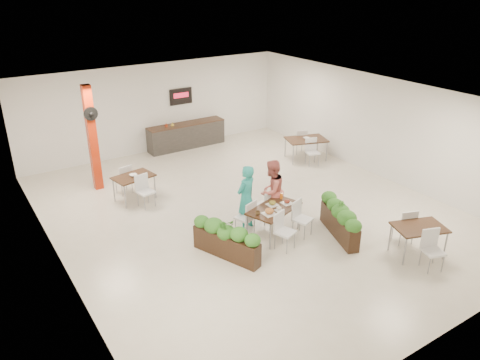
# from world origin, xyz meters

# --- Properties ---
(ground) EXTENTS (12.00, 12.00, 0.00)m
(ground) POSITION_xyz_m (0.00, 0.00, 0.00)
(ground) COLOR beige
(ground) RESTS_ON ground
(room_shell) EXTENTS (10.10, 12.10, 3.22)m
(room_shell) POSITION_xyz_m (0.00, 0.00, 2.01)
(room_shell) COLOR white
(room_shell) RESTS_ON ground
(red_column) EXTENTS (0.40, 0.41, 3.20)m
(red_column) POSITION_xyz_m (-3.00, 3.79, 1.64)
(red_column) COLOR #AC260B
(red_column) RESTS_ON ground
(service_counter) EXTENTS (3.00, 0.64, 2.20)m
(service_counter) POSITION_xyz_m (1.00, 5.65, 0.49)
(service_counter) COLOR #2A2725
(service_counter) RESTS_ON ground
(main_table) EXTENTS (1.68, 1.93, 0.92)m
(main_table) POSITION_xyz_m (-0.19, -1.41, 0.64)
(main_table) COLOR #311F10
(main_table) RESTS_ON ground
(diner_man) EXTENTS (0.73, 0.60, 1.73)m
(diner_man) POSITION_xyz_m (-0.58, -0.75, 0.87)
(diner_man) COLOR teal
(diner_man) RESTS_ON ground
(diner_woman) EXTENTS (0.99, 0.88, 1.70)m
(diner_woman) POSITION_xyz_m (0.22, -0.75, 0.85)
(diner_woman) COLOR #D5675E
(diner_woman) RESTS_ON ground
(planter_left) EXTENTS (0.91, 1.78, 0.97)m
(planter_left) POSITION_xyz_m (-1.71, -1.63, 0.50)
(planter_left) COLOR black
(planter_left) RESTS_ON ground
(planter_right) EXTENTS (0.89, 1.76, 0.96)m
(planter_right) POSITION_xyz_m (1.16, -2.35, 0.49)
(planter_right) COLOR black
(planter_right) RESTS_ON ground
(side_table_a) EXTENTS (1.23, 1.67, 0.92)m
(side_table_a) POSITION_xyz_m (-2.36, 2.40, 0.62)
(side_table_a) COLOR #311F10
(side_table_a) RESTS_ON ground
(side_table_b) EXTENTS (1.59, 1.67, 0.92)m
(side_table_b) POSITION_xyz_m (3.97, 2.22, 0.64)
(side_table_b) COLOR #311F10
(side_table_b) RESTS_ON ground
(side_table_c) EXTENTS (1.34, 1.67, 0.92)m
(side_table_c) POSITION_xyz_m (2.05, -3.99, 0.62)
(side_table_c) COLOR #311F10
(side_table_c) RESTS_ON ground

